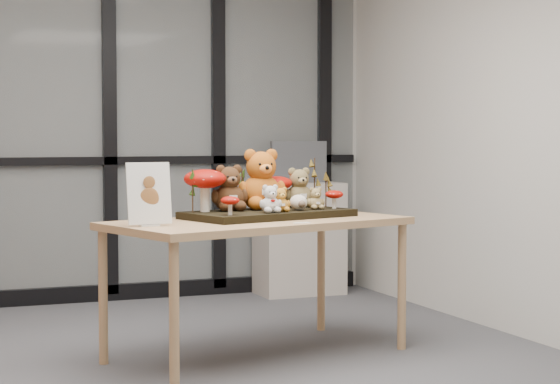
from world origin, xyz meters
name	(u,v)px	position (x,y,z in m)	size (l,w,h in m)	color
floor	(127,380)	(0.00, 0.00, 0.00)	(5.00, 5.00, 0.00)	#57575C
room_shell	(124,48)	(0.00, 0.00, 1.68)	(5.00, 5.00, 5.00)	beige
glass_partition	(48,111)	(0.00, 2.47, 1.42)	(4.90, 0.06, 2.78)	#2D383F
display_table	(257,231)	(0.81, 0.27, 0.71)	(1.81, 1.25, 0.77)	tan
diorama_tray	(268,214)	(0.91, 0.36, 0.79)	(0.95, 0.47, 0.04)	black
bear_pooh_yellow	(261,176)	(0.91, 0.48, 1.01)	(0.29, 0.27, 0.38)	#BD5C16
bear_brown_medium	(229,186)	(0.70, 0.43, 0.96)	(0.22, 0.20, 0.29)	#402512
bear_tan_back	(299,185)	(1.18, 0.55, 0.94)	(0.20, 0.18, 0.26)	olive
bear_small_yellow	(280,198)	(0.94, 0.24, 0.89)	(0.12, 0.11, 0.15)	orange
bear_white_bow	(270,197)	(0.86, 0.20, 0.90)	(0.13, 0.12, 0.17)	silver
bear_beige_small	(316,197)	(1.20, 0.34, 0.88)	(0.11, 0.10, 0.14)	#967F4C
plush_cream_hedgehog	(298,202)	(1.07, 0.31, 0.86)	(0.08, 0.07, 0.10)	silver
mushroom_back_left	(205,188)	(0.55, 0.41, 0.95)	(0.24, 0.24, 0.26)	#940B04
mushroom_back_right	(277,190)	(1.04, 0.56, 0.92)	(0.18, 0.18, 0.21)	#940B04
mushroom_front_left	(230,205)	(0.60, 0.13, 0.87)	(0.10, 0.10, 0.11)	#940B04
mushroom_front_right	(334,198)	(1.32, 0.36, 0.87)	(0.11, 0.11, 0.12)	#940B04
sprig_green_far_left	(193,191)	(0.46, 0.36, 0.93)	(0.05, 0.05, 0.24)	#16370C
sprig_green_mid_left	(208,191)	(0.58, 0.45, 0.93)	(0.05, 0.05, 0.23)	#16370C
sprig_dry_far_right	(315,182)	(1.29, 0.58, 0.96)	(0.05, 0.05, 0.29)	brown
sprig_dry_mid_right	(326,190)	(1.31, 0.46, 0.92)	(0.05, 0.05, 0.21)	brown
sprig_green_centre	(242,189)	(0.81, 0.53, 0.93)	(0.05, 0.05, 0.23)	#16370C
sign_holder	(149,196)	(0.15, 0.10, 0.93)	(0.24, 0.07, 0.33)	silver
label_card	(302,223)	(0.95, -0.03, 0.77)	(0.09, 0.03, 0.00)	white
cabinet	(299,238)	(1.89, 2.24, 0.43)	(0.65, 0.38, 0.87)	#B4AAA0
monitor	(299,162)	(1.89, 2.26, 1.03)	(0.46, 0.05, 0.32)	#4C4E53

